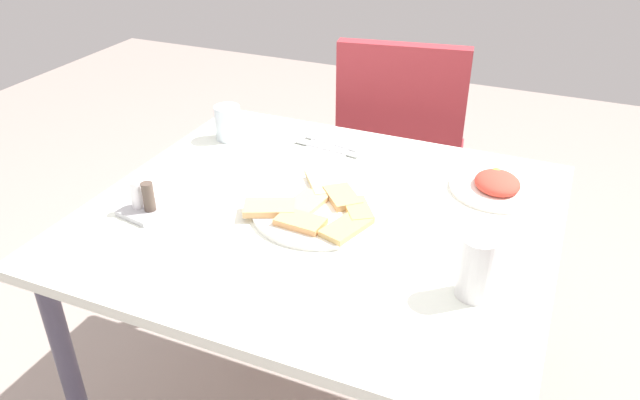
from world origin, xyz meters
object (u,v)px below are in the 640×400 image
pide_platter (318,209)px  spoon (332,143)px  paper_napkin (329,147)px  drinking_glass (228,123)px  dining_table (321,241)px  salad_plate_greens (497,185)px  fork (327,148)px  soda_can (477,267)px  condiment_caddy (144,203)px  dining_chair (400,150)px

pide_platter → spoon: (-0.11, 0.34, -0.01)m
paper_napkin → drinking_glass: bearing=-168.2°
paper_napkin → spoon: (0.00, 0.02, 0.00)m
dining_table → pide_platter: size_ratio=3.16×
salad_plate_greens → fork: salad_plate_greens is taller
pide_platter → soda_can: size_ratio=2.60×
drinking_glass → condiment_caddy: (0.03, -0.41, -0.02)m
soda_can → dining_table: bearing=156.6°
salad_plate_greens → fork: bearing=174.1°
paper_napkin → fork: bearing=-90.0°
fork → condiment_caddy: condiment_caddy is taller
dining_chair → salad_plate_greens: (0.38, -0.53, 0.21)m
drinking_glass → condiment_caddy: size_ratio=0.89×
salad_plate_greens → soda_can: 0.41m
drinking_glass → paper_napkin: (0.28, 0.06, -0.05)m
drinking_glass → dining_table: bearing=-33.4°
dining_table → salad_plate_greens: 0.43m
soda_can → fork: size_ratio=0.64×
soda_can → drinking_glass: (-0.75, 0.41, -0.01)m
dining_table → condiment_caddy: condiment_caddy is taller
soda_can → salad_plate_greens: bearing=93.5°
pide_platter → paper_napkin: 0.34m
condiment_caddy → fork: bearing=61.8°
dining_chair → condiment_caddy: 1.02m
dining_table → condiment_caddy: 0.40m
dining_table → salad_plate_greens: (0.34, 0.25, 0.09)m
dining_table → fork: fork is taller
pide_platter → spoon: 0.36m
dining_chair → fork: 0.53m
dining_table → paper_napkin: paper_napkin is taller
dining_chair → drinking_glass: (-0.35, -0.52, 0.25)m
dining_table → spoon: size_ratio=6.11×
drinking_glass → pide_platter: bearing=-34.7°
dining_table → dining_chair: dining_chair is taller
pide_platter → spoon: pide_platter is taller
drinking_glass → fork: drinking_glass is taller
paper_napkin → spoon: size_ratio=0.71×
condiment_caddy → drinking_glass: bearing=94.4°
spoon → condiment_caddy: (-0.24, -0.49, 0.02)m
condiment_caddy → salad_plate_greens: bearing=30.4°
pide_platter → paper_napkin: size_ratio=2.73×
dining_table → condiment_caddy: (-0.35, -0.16, 0.11)m
fork → spoon: 0.04m
salad_plate_greens → paper_napkin: salad_plate_greens is taller
soda_can → paper_napkin: 0.67m
pide_platter → dining_chair: bearing=92.6°
fork → salad_plate_greens: bearing=0.9°
fork → drinking_glass: bearing=-165.1°
dining_chair → pide_platter: (0.04, -0.79, 0.21)m
salad_plate_greens → dining_table: bearing=-144.1°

